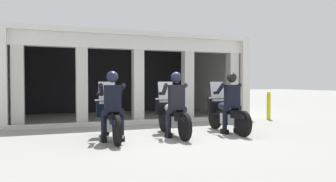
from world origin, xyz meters
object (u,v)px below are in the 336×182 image
(police_officer_left, at_px, (112,100))
(motorcycle_center, at_px, (172,115))
(motorcycle_right, at_px, (226,113))
(police_officer_right, at_px, (231,97))
(bollard_kerbside, at_px, (269,105))
(police_officer_center, at_px, (176,99))
(motorcycle_left, at_px, (110,118))

(police_officer_left, height_order, motorcycle_center, police_officer_left)
(motorcycle_center, height_order, motorcycle_right, same)
(police_officer_right, xyz_separation_m, bollard_kerbside, (2.94, 2.23, -0.44))
(police_officer_left, xyz_separation_m, police_officer_right, (3.10, 0.01, 0.00))
(police_officer_center, xyz_separation_m, police_officer_right, (1.55, -0.00, 0.00))
(motorcycle_center, relative_size, police_officer_center, 1.29)
(police_officer_right, relative_size, bollard_kerbside, 1.58)
(motorcycle_center, xyz_separation_m, motorcycle_right, (1.55, -0.00, 0.00))
(police_officer_left, xyz_separation_m, bollard_kerbside, (6.03, 2.25, -0.44))
(police_officer_center, bearing_deg, police_officer_left, 170.56)
(motorcycle_left, distance_m, motorcycle_center, 1.55)
(police_officer_left, bearing_deg, motorcycle_right, 1.91)
(police_officer_left, distance_m, police_officer_center, 1.55)
(motorcycle_center, relative_size, police_officer_right, 1.29)
(police_officer_center, distance_m, police_officer_right, 1.55)
(police_officer_left, bearing_deg, police_officer_right, -3.32)
(motorcycle_right, height_order, police_officer_right, police_officer_right)
(motorcycle_right, distance_m, police_officer_right, 0.52)
(police_officer_right, bearing_deg, motorcycle_left, 173.30)
(police_officer_center, bearing_deg, police_officer_right, -10.14)
(police_officer_left, distance_m, police_officer_right, 3.10)
(motorcycle_right, relative_size, bollard_kerbside, 2.03)
(police_officer_right, bearing_deg, motorcycle_right, 88.02)
(police_officer_left, height_order, police_officer_center, same)
(motorcycle_left, xyz_separation_m, police_officer_left, (-0.00, -0.28, 0.44))
(police_officer_center, relative_size, bollard_kerbside, 1.58)
(motorcycle_left, height_order, police_officer_right, police_officer_right)
(police_officer_center, bearing_deg, motorcycle_center, 79.69)
(motorcycle_left, height_order, bollard_kerbside, motorcycle_left)
(motorcycle_left, distance_m, police_officer_left, 0.52)
(motorcycle_left, relative_size, police_officer_right, 1.29)
(police_officer_right, bearing_deg, motorcycle_center, 167.80)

